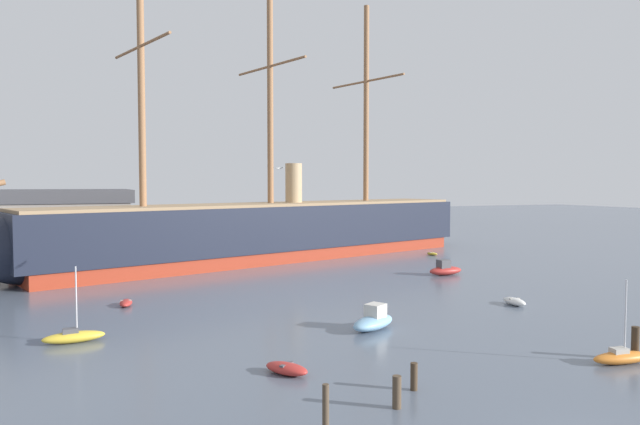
{
  "coord_description": "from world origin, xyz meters",
  "views": [
    {
      "loc": [
        -17.97,
        -15.14,
        10.16
      ],
      "look_at": [
        4.99,
        39.68,
        7.17
      ],
      "focal_mm": 32.26,
      "sensor_mm": 36.0,
      "label": 1
    }
  ],
  "objects_px": {
    "sailboat_foreground_right": "(622,357)",
    "dinghy_far_right": "(432,254)",
    "mooring_piling_right_pair": "(326,414)",
    "dinghy_alongside_bow": "(126,303)",
    "sailboat_distant_centre": "(251,252)",
    "tall_ship": "(271,230)",
    "motorboat_alongside_stern": "(445,270)",
    "mooring_piling_nearest": "(635,343)",
    "sailboat_mid_left": "(74,336)",
    "seagull_in_flight": "(278,168)",
    "mooring_piling_left_pair": "(414,377)",
    "dinghy_foreground_left": "(287,369)",
    "motorboat_near_centre": "(373,321)",
    "dinghy_mid_right": "(514,301)",
    "mooring_piling_midwater": "(397,392)"
  },
  "relations": [
    {
      "from": "sailboat_mid_left",
      "to": "sailboat_foreground_right",
      "type": "bearing_deg",
      "value": -30.21
    },
    {
      "from": "dinghy_mid_right",
      "to": "motorboat_alongside_stern",
      "type": "bearing_deg",
      "value": 75.71
    },
    {
      "from": "sailboat_foreground_right",
      "to": "motorboat_near_centre",
      "type": "xyz_separation_m",
      "value": [
        -9.31,
        12.18,
        0.22
      ]
    },
    {
      "from": "sailboat_foreground_right",
      "to": "dinghy_mid_right",
      "type": "relative_size",
      "value": 1.82
    },
    {
      "from": "sailboat_foreground_right",
      "to": "dinghy_alongside_bow",
      "type": "xyz_separation_m",
      "value": [
        -24.67,
        26.89,
        -0.13
      ]
    },
    {
      "from": "dinghy_alongside_bow",
      "to": "dinghy_mid_right",
      "type": "bearing_deg",
      "value": -22.0
    },
    {
      "from": "motorboat_near_centre",
      "to": "mooring_piling_left_pair",
      "type": "bearing_deg",
      "value": -108.38
    },
    {
      "from": "sailboat_foreground_right",
      "to": "motorboat_alongside_stern",
      "type": "relative_size",
      "value": 1.15
    },
    {
      "from": "tall_ship",
      "to": "sailboat_mid_left",
      "type": "xyz_separation_m",
      "value": [
        -23.88,
        -33.19,
        -3.59
      ]
    },
    {
      "from": "sailboat_mid_left",
      "to": "mooring_piling_right_pair",
      "type": "xyz_separation_m",
      "value": [
        9.19,
        -19.42,
        0.78
      ]
    },
    {
      "from": "motorboat_near_centre",
      "to": "mooring_piling_midwater",
      "type": "bearing_deg",
      "value": -113.75
    },
    {
      "from": "tall_ship",
      "to": "seagull_in_flight",
      "type": "relative_size",
      "value": 55.43
    },
    {
      "from": "motorboat_alongside_stern",
      "to": "mooring_piling_nearest",
      "type": "xyz_separation_m",
      "value": [
        -7.94,
        -30.0,
        0.35
      ]
    },
    {
      "from": "sailboat_mid_left",
      "to": "dinghy_mid_right",
      "type": "bearing_deg",
      "value": -3.18
    },
    {
      "from": "dinghy_alongside_bow",
      "to": "mooring_piling_right_pair",
      "type": "xyz_separation_m",
      "value": [
        5.28,
        -29.68,
        0.93
      ]
    },
    {
      "from": "dinghy_mid_right",
      "to": "mooring_piling_midwater",
      "type": "height_order",
      "value": "mooring_piling_midwater"
    },
    {
      "from": "dinghy_foreground_left",
      "to": "motorboat_near_centre",
      "type": "height_order",
      "value": "motorboat_near_centre"
    },
    {
      "from": "dinghy_far_right",
      "to": "mooring_piling_right_pair",
      "type": "distance_m",
      "value": 61.28
    },
    {
      "from": "dinghy_mid_right",
      "to": "mooring_piling_right_pair",
      "type": "relative_size",
      "value": 1.09
    },
    {
      "from": "sailboat_foreground_right",
      "to": "sailboat_distant_centre",
      "type": "height_order",
      "value": "sailboat_distant_centre"
    },
    {
      "from": "mooring_piling_right_pair",
      "to": "dinghy_alongside_bow",
      "type": "bearing_deg",
      "value": 100.1
    },
    {
      "from": "dinghy_foreground_left",
      "to": "mooring_piling_nearest",
      "type": "xyz_separation_m",
      "value": [
        19.44,
        -5.34,
        0.65
      ]
    },
    {
      "from": "motorboat_alongside_stern",
      "to": "mooring_piling_left_pair",
      "type": "xyz_separation_m",
      "value": [
        -22.38,
        -29.3,
        0.08
      ]
    },
    {
      "from": "dinghy_far_right",
      "to": "mooring_piling_right_pair",
      "type": "relative_size",
      "value": 0.81
    },
    {
      "from": "tall_ship",
      "to": "dinghy_mid_right",
      "type": "distance_m",
      "value": 36.68
    },
    {
      "from": "sailboat_foreground_right",
      "to": "sailboat_distant_centre",
      "type": "distance_m",
      "value": 56.53
    },
    {
      "from": "sailboat_foreground_right",
      "to": "mooring_piling_midwater",
      "type": "xyz_separation_m",
      "value": [
        -14.98,
        -0.7,
        0.34
      ]
    },
    {
      "from": "sailboat_distant_centre",
      "to": "mooring_piling_left_pair",
      "type": "height_order",
      "value": "sailboat_distant_centre"
    },
    {
      "from": "mooring_piling_left_pair",
      "to": "seagull_in_flight",
      "type": "relative_size",
      "value": 1.01
    },
    {
      "from": "sailboat_foreground_right",
      "to": "sailboat_mid_left",
      "type": "distance_m",
      "value": 33.06
    },
    {
      "from": "mooring_piling_nearest",
      "to": "seagull_in_flight",
      "type": "relative_size",
      "value": 1.43
    },
    {
      "from": "dinghy_foreground_left",
      "to": "sailboat_distant_centre",
      "type": "xyz_separation_m",
      "value": [
        12.37,
        50.64,
        0.15
      ]
    },
    {
      "from": "dinghy_foreground_left",
      "to": "mooring_piling_left_pair",
      "type": "height_order",
      "value": "mooring_piling_left_pair"
    },
    {
      "from": "sailboat_distant_centre",
      "to": "mooring_piling_midwater",
      "type": "xyz_separation_m",
      "value": [
        -9.32,
        -56.95,
        0.29
      ]
    },
    {
      "from": "sailboat_foreground_right",
      "to": "dinghy_far_right",
      "type": "distance_m",
      "value": 49.18
    },
    {
      "from": "dinghy_alongside_bow",
      "to": "motorboat_alongside_stern",
      "type": "xyz_separation_m",
      "value": [
        34.01,
        3.37,
        0.33
      ]
    },
    {
      "from": "sailboat_mid_left",
      "to": "dinghy_alongside_bow",
      "type": "relative_size",
      "value": 2.04
    },
    {
      "from": "mooring_piling_right_pair",
      "to": "seagull_in_flight",
      "type": "height_order",
      "value": "seagull_in_flight"
    },
    {
      "from": "sailboat_foreground_right",
      "to": "seagull_in_flight",
      "type": "xyz_separation_m",
      "value": [
        -13.17,
        21.32,
        11.0
      ]
    },
    {
      "from": "dinghy_mid_right",
      "to": "mooring_piling_midwater",
      "type": "bearing_deg",
      "value": -142.82
    },
    {
      "from": "dinghy_alongside_bow",
      "to": "mooring_piling_right_pair",
      "type": "relative_size",
      "value": 1.0
    },
    {
      "from": "motorboat_near_centre",
      "to": "mooring_piling_right_pair",
      "type": "distance_m",
      "value": 18.05
    },
    {
      "from": "dinghy_foreground_left",
      "to": "motorboat_near_centre",
      "type": "xyz_separation_m",
      "value": [
        8.73,
        6.58,
        0.31
      ]
    },
    {
      "from": "dinghy_alongside_bow",
      "to": "motorboat_alongside_stern",
      "type": "relative_size",
      "value": 0.58
    },
    {
      "from": "dinghy_foreground_left",
      "to": "dinghy_far_right",
      "type": "relative_size",
      "value": 1.45
    },
    {
      "from": "dinghy_foreground_left",
      "to": "motorboat_alongside_stern",
      "type": "xyz_separation_m",
      "value": [
        27.38,
        24.66,
        0.29
      ]
    },
    {
      "from": "motorboat_near_centre",
      "to": "mooring_piling_right_pair",
      "type": "height_order",
      "value": "mooring_piling_right_pair"
    },
    {
      "from": "dinghy_far_right",
      "to": "dinghy_alongside_bow",
      "type": "bearing_deg",
      "value": -156.12
    },
    {
      "from": "tall_ship",
      "to": "motorboat_alongside_stern",
      "type": "xyz_separation_m",
      "value": [
        14.03,
        -19.56,
        -3.4
      ]
    },
    {
      "from": "dinghy_foreground_left",
      "to": "sailboat_foreground_right",
      "type": "bearing_deg",
      "value": -17.26
    }
  ]
}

